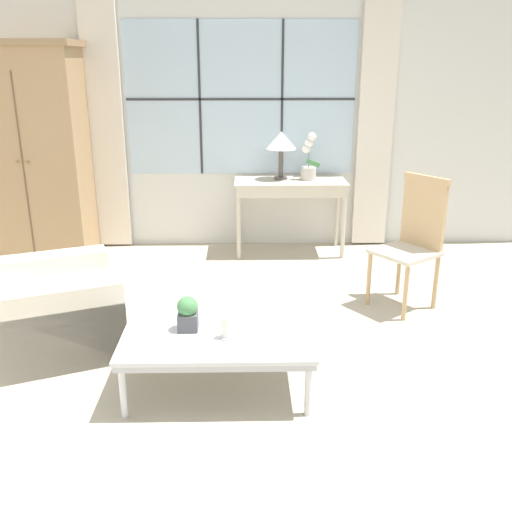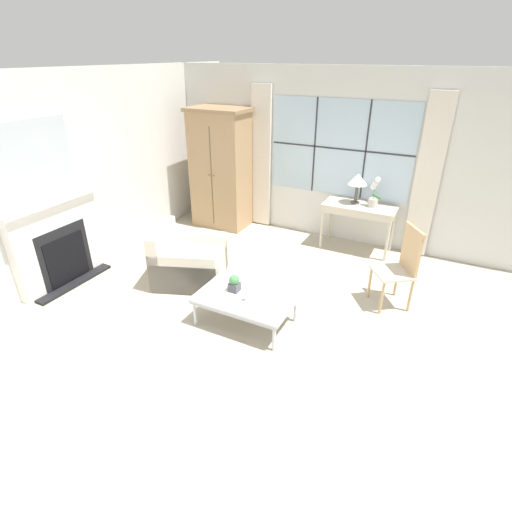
{
  "view_description": "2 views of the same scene",
  "coord_description": "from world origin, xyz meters",
  "px_view_note": "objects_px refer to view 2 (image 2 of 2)",
  "views": [
    {
      "loc": [
        0.03,
        -3.1,
        1.95
      ],
      "look_at": [
        0.11,
        0.59,
        0.68
      ],
      "focal_mm": 40.0,
      "sensor_mm": 36.0,
      "label": 1
    },
    {
      "loc": [
        1.81,
        -3.46,
        2.97
      ],
      "look_at": [
        -0.23,
        0.49,
        0.69
      ],
      "focal_mm": 28.0,
      "sensor_mm": 36.0,
      "label": 2
    }
  ],
  "objects_px": {
    "potted_plant_small": "(234,283)",
    "side_chair_wooden": "(402,263)",
    "fireplace": "(56,234)",
    "potted_orchid": "(374,195)",
    "armchair_upholstered": "(188,262)",
    "table_lamp": "(358,180)",
    "pillar_candle": "(247,296)",
    "armoire": "(221,169)",
    "console_table": "(359,211)",
    "coffee_table": "(245,300)"
  },
  "relations": [
    {
      "from": "potted_orchid",
      "to": "potted_plant_small",
      "type": "relative_size",
      "value": 2.21
    },
    {
      "from": "potted_plant_small",
      "to": "side_chair_wooden",
      "type": "bearing_deg",
      "value": 35.18
    },
    {
      "from": "coffee_table",
      "to": "potted_plant_small",
      "type": "height_order",
      "value": "potted_plant_small"
    },
    {
      "from": "coffee_table",
      "to": "pillar_candle",
      "type": "height_order",
      "value": "pillar_candle"
    },
    {
      "from": "armoire",
      "to": "side_chair_wooden",
      "type": "relative_size",
      "value": 1.97
    },
    {
      "from": "potted_orchid",
      "to": "table_lamp",
      "type": "bearing_deg",
      "value": 175.42
    },
    {
      "from": "armoire",
      "to": "console_table",
      "type": "relative_size",
      "value": 1.85
    },
    {
      "from": "fireplace",
      "to": "table_lamp",
      "type": "height_order",
      "value": "fireplace"
    },
    {
      "from": "armoire",
      "to": "coffee_table",
      "type": "xyz_separation_m",
      "value": [
        1.92,
        -2.6,
        -0.73
      ]
    },
    {
      "from": "armchair_upholstered",
      "to": "armoire",
      "type": "bearing_deg",
      "value": 108.31
    },
    {
      "from": "armoire",
      "to": "potted_plant_small",
      "type": "xyz_separation_m",
      "value": [
        1.74,
        -2.54,
        -0.59
      ]
    },
    {
      "from": "potted_plant_small",
      "to": "console_table",
      "type": "bearing_deg",
      "value": 72.46
    },
    {
      "from": "potted_orchid",
      "to": "potted_plant_small",
      "type": "bearing_deg",
      "value": -110.91
    },
    {
      "from": "armoire",
      "to": "pillar_candle",
      "type": "height_order",
      "value": "armoire"
    },
    {
      "from": "console_table",
      "to": "coffee_table",
      "type": "distance_m",
      "value": 2.76
    },
    {
      "from": "fireplace",
      "to": "armchair_upholstered",
      "type": "distance_m",
      "value": 1.82
    },
    {
      "from": "side_chair_wooden",
      "to": "pillar_candle",
      "type": "relative_size",
      "value": 7.34
    },
    {
      "from": "potted_orchid",
      "to": "fireplace",
      "type": "bearing_deg",
      "value": -139.89
    },
    {
      "from": "potted_orchid",
      "to": "armchair_upholstered",
      "type": "relative_size",
      "value": 0.4
    },
    {
      "from": "console_table",
      "to": "potted_orchid",
      "type": "relative_size",
      "value": 2.39
    },
    {
      "from": "potted_orchid",
      "to": "coffee_table",
      "type": "distance_m",
      "value": 2.9
    },
    {
      "from": "table_lamp",
      "to": "armchair_upholstered",
      "type": "relative_size",
      "value": 0.41
    },
    {
      "from": "armoire",
      "to": "armchair_upholstered",
      "type": "bearing_deg",
      "value": -71.69
    },
    {
      "from": "table_lamp",
      "to": "armchair_upholstered",
      "type": "xyz_separation_m",
      "value": [
        -1.79,
        -2.18,
        -0.88
      ]
    },
    {
      "from": "coffee_table",
      "to": "potted_orchid",
      "type": "bearing_deg",
      "value": 72.94
    },
    {
      "from": "armoire",
      "to": "potted_orchid",
      "type": "xyz_separation_m",
      "value": [
        2.75,
        0.11,
        -0.11
      ]
    },
    {
      "from": "armchair_upholstered",
      "to": "potted_plant_small",
      "type": "distance_m",
      "value": 1.19
    },
    {
      "from": "potted_plant_small",
      "to": "fireplace",
      "type": "bearing_deg",
      "value": -171.62
    },
    {
      "from": "potted_orchid",
      "to": "side_chair_wooden",
      "type": "bearing_deg",
      "value": -63.5
    },
    {
      "from": "fireplace",
      "to": "console_table",
      "type": "xyz_separation_m",
      "value": [
        3.41,
        2.99,
        -0.06
      ]
    },
    {
      "from": "armchair_upholstered",
      "to": "pillar_candle",
      "type": "distance_m",
      "value": 1.45
    },
    {
      "from": "potted_orchid",
      "to": "coffee_table",
      "type": "height_order",
      "value": "potted_orchid"
    },
    {
      "from": "armoire",
      "to": "coffee_table",
      "type": "height_order",
      "value": "armoire"
    },
    {
      "from": "potted_orchid",
      "to": "side_chair_wooden",
      "type": "xyz_separation_m",
      "value": [
        0.72,
        -1.43,
        -0.35
      ]
    },
    {
      "from": "table_lamp",
      "to": "coffee_table",
      "type": "bearing_deg",
      "value": -101.31
    },
    {
      "from": "fireplace",
      "to": "potted_plant_small",
      "type": "relative_size",
      "value": 10.51
    },
    {
      "from": "armchair_upholstered",
      "to": "coffee_table",
      "type": "height_order",
      "value": "armchair_upholstered"
    },
    {
      "from": "console_table",
      "to": "pillar_candle",
      "type": "bearing_deg",
      "value": -102.05
    },
    {
      "from": "armchair_upholstered",
      "to": "potted_plant_small",
      "type": "xyz_separation_m",
      "value": [
        1.06,
        -0.49,
        0.21
      ]
    },
    {
      "from": "console_table",
      "to": "table_lamp",
      "type": "bearing_deg",
      "value": 143.67
    },
    {
      "from": "armoire",
      "to": "armchair_upholstered",
      "type": "height_order",
      "value": "armoire"
    },
    {
      "from": "armoire",
      "to": "pillar_candle",
      "type": "bearing_deg",
      "value": -53.32
    },
    {
      "from": "fireplace",
      "to": "potted_orchid",
      "type": "xyz_separation_m",
      "value": [
        3.6,
        3.03,
        0.21
      ]
    },
    {
      "from": "armchair_upholstered",
      "to": "potted_plant_small",
      "type": "bearing_deg",
      "value": -24.96
    },
    {
      "from": "console_table",
      "to": "armchair_upholstered",
      "type": "height_order",
      "value": "armchair_upholstered"
    },
    {
      "from": "armchair_upholstered",
      "to": "pillar_candle",
      "type": "relative_size",
      "value": 8.13
    },
    {
      "from": "fireplace",
      "to": "potted_orchid",
      "type": "distance_m",
      "value": 4.72
    },
    {
      "from": "potted_plant_small",
      "to": "pillar_candle",
      "type": "distance_m",
      "value": 0.27
    },
    {
      "from": "armchair_upholstered",
      "to": "pillar_candle",
      "type": "bearing_deg",
      "value": -25.14
    },
    {
      "from": "table_lamp",
      "to": "fireplace",
      "type": "bearing_deg",
      "value": -137.34
    }
  ]
}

